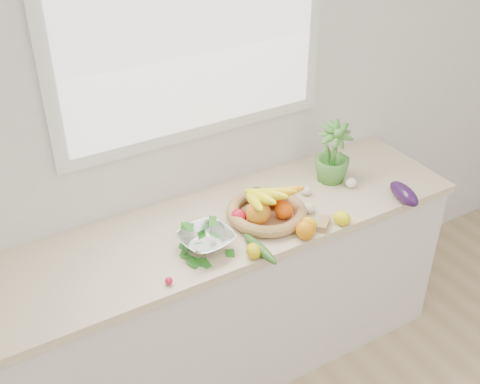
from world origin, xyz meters
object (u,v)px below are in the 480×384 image
potted_herb (333,154)px  fruit_basket (266,208)px  colander_with_spinach (206,237)px  cucumber (260,249)px  eggplant (404,194)px  apple (238,217)px

potted_herb → fruit_basket: 0.48m
fruit_basket → colander_with_spinach: fruit_basket is taller
cucumber → potted_herb: potted_herb is taller
cucumber → fruit_basket: (0.16, 0.20, 0.03)m
fruit_basket → colander_with_spinach: bearing=-170.1°
eggplant → fruit_basket: size_ratio=0.42×
potted_herb → colander_with_spinach: potted_herb is taller
eggplant → fruit_basket: 0.67m
eggplant → cucumber: (-0.79, 0.01, -0.02)m
eggplant → fruit_basket: (-0.63, 0.22, 0.01)m
apple → colander_with_spinach: 0.22m
eggplant → colander_with_spinach: (-0.97, 0.16, 0.02)m
apple → potted_herb: potted_herb is taller
potted_herb → fruit_basket: (-0.46, -0.11, -0.09)m
eggplant → colander_with_spinach: bearing=170.9°
apple → fruit_basket: (0.13, -0.02, 0.02)m
potted_herb → colander_with_spinach: size_ratio=1.25×
apple → eggplant: eggplant is taller
eggplant → cucumber: 0.79m
potted_herb → cucumber: bearing=-152.9°
eggplant → potted_herb: 0.39m
apple → potted_herb: 0.61m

